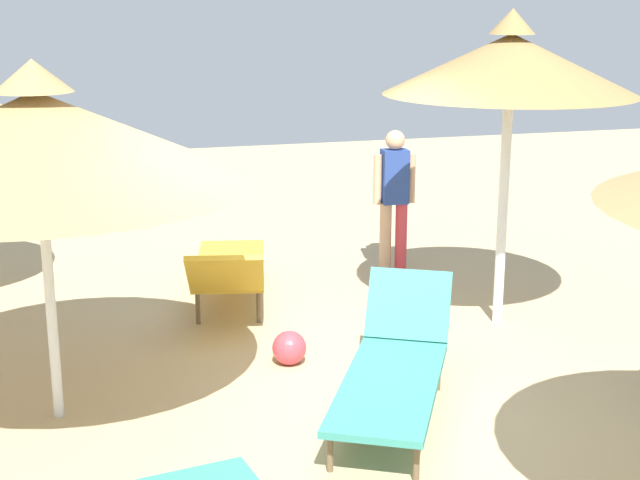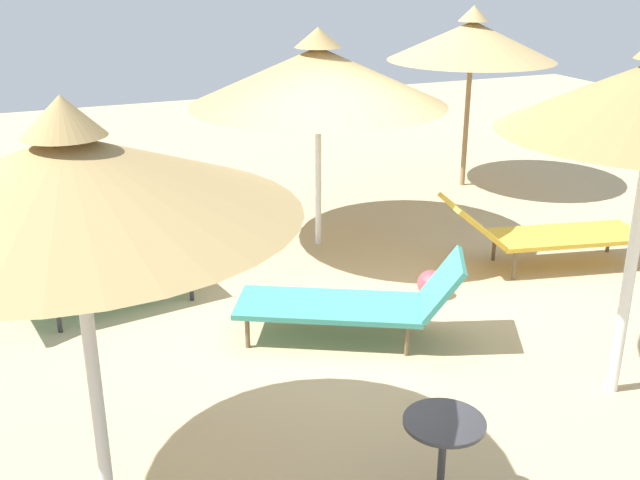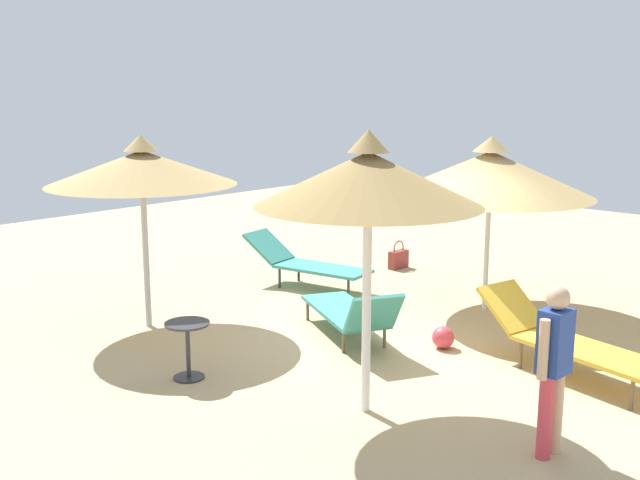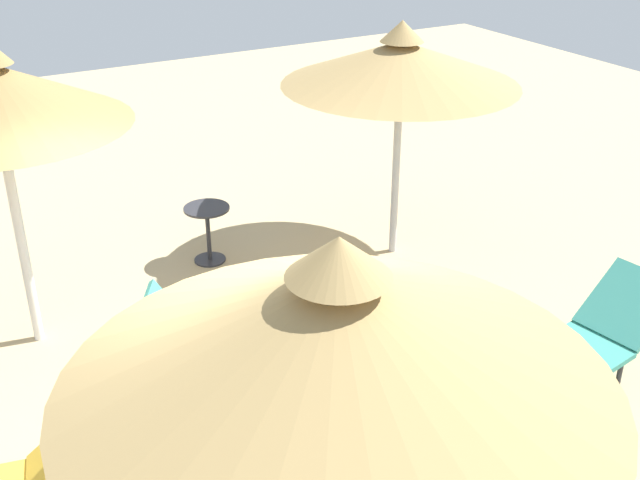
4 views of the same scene
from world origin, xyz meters
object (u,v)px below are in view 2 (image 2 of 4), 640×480
Objects in this scene: beach_ball at (431,284)px; lounge_chair_front at (357,301)px; parasol_umbrella_near_left at (318,76)px; handbag at (94,225)px; parasol_umbrella_center at (472,41)px; parasol_umbrella_edge at (69,177)px; lounge_chair_far_right at (82,273)px; lounge_chair_back at (540,232)px; side_table_round at (442,450)px.

lounge_chair_front is at bearing 25.26° from beach_ball.
handbag is at bearing -26.27° from parasol_umbrella_near_left.
parasol_umbrella_center is at bearing -127.16° from beach_ball.
parasol_umbrella_edge is 5.48m from handbag.
parasol_umbrella_edge is at bearing 41.21° from parasol_umbrella_center.
lounge_chair_front reaches higher than handbag.
parasol_umbrella_center reaches higher than parasol_umbrella_edge.
parasol_umbrella_edge is 0.89× the size of parasol_umbrella_near_left.
lounge_chair_far_right is at bearing -16.35° from beach_ball.
lounge_chair_far_right is 2.69m from lounge_chair_front.
lounge_chair_far_right is (2.85, 0.88, -1.60)m from parasol_umbrella_near_left.
lounge_chair_back is (-1.99, 1.63, -1.61)m from parasol_umbrella_near_left.
lounge_chair_far_right is at bearing -33.74° from lounge_chair_front.
lounge_chair_back is at bearing 171.11° from lounge_chair_far_right.
parasol_umbrella_center is (-6.05, -5.30, -0.04)m from parasol_umbrella_edge.
parasol_umbrella_edge is at bearing -22.97° from side_table_round.
lounge_chair_back is 4.59× the size of handbag.
parasol_umbrella_near_left reaches higher than lounge_chair_front.
handbag is at bearing -76.60° from side_table_round.
parasol_umbrella_near_left is 4.49× the size of side_table_round.
parasol_umbrella_center is 9.29× the size of beach_ball.
beach_ball is at bearing 163.65° from lounge_chair_far_right.
parasol_umbrella_center is 3.70m from lounge_chair_back.
beach_ball is (2.52, 3.32, -2.01)m from parasol_umbrella_center.
beach_ball is at bearing -119.57° from side_table_round.
lounge_chair_back is 8.34× the size of beach_ball.
lounge_chair_back reaches higher than handbag.
parasol_umbrella_center is 7.57m from side_table_round.
parasol_umbrella_center is at bearing -177.57° from handbag.
handbag is 1.82× the size of beach_ball.
beach_ball is at bearing 104.71° from parasol_umbrella_near_left.
lounge_chair_far_right is 2.15m from handbag.
lounge_chair_front reaches higher than side_table_round.
side_table_round is (4.11, 6.12, -1.71)m from parasol_umbrella_center.
side_table_round is (3.09, 3.02, 0.02)m from lounge_chair_back.
beach_ball is at bearing -150.79° from parasol_umbrella_edge.
beach_ball is at bearing -154.74° from lounge_chair_front.
parasol_umbrella_near_left is 5.73× the size of handbag.
lounge_chair_back is (-2.60, -0.74, 0.05)m from lounge_chair_front.
beach_ball is (-3.33, 0.98, -0.29)m from lounge_chair_far_right.
parasol_umbrella_near_left is at bearing -75.29° from beach_ball.
lounge_chair_back is (-5.03, -2.19, -1.78)m from parasol_umbrella_edge.
parasol_umbrella_near_left is at bearing -104.38° from lounge_chair_front.
parasol_umbrella_center reaches higher than parasol_umbrella_near_left.
lounge_chair_front is at bearing 46.74° from parasol_umbrella_center.
beach_ball is (-1.10, -0.52, -0.23)m from lounge_chair_front.
side_table_round is at bearing 103.40° from handbag.
parasol_umbrella_near_left reaches higher than beach_ball.
lounge_chair_far_right is at bearing -8.89° from lounge_chair_back.
handbag is 6.06m from side_table_round.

